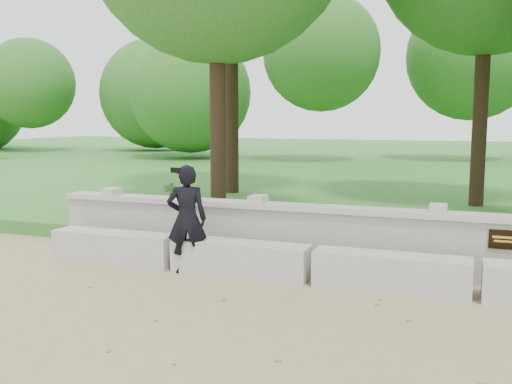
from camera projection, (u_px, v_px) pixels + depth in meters
ground at (479, 363)px, 4.94m from camera, size 80.00×80.00×0.00m
lawn at (472, 182)px, 17.94m from camera, size 40.00×22.00×0.25m
concrete_bench at (477, 280)px, 6.68m from camera, size 11.90×0.45×0.45m
parapet_wall at (477, 248)px, 7.30m from camera, size 12.50×0.35×0.90m
man_main at (187, 219)px, 7.77m from camera, size 0.64×0.60×1.49m
shrub_a at (170, 197)px, 11.46m from camera, size 0.35×0.28×0.59m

